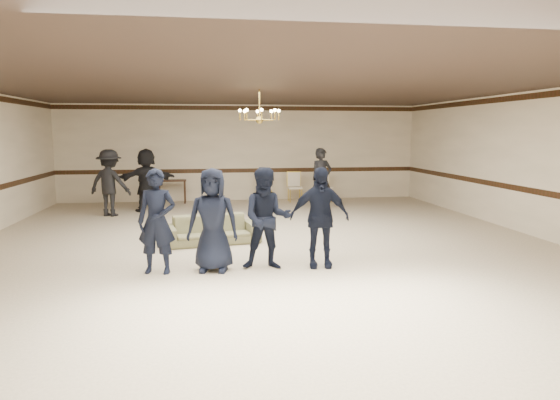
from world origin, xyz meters
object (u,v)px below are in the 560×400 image
(banquet_chair_left, at_px, (265,188))
(console_table, at_px, (172,192))
(boy_a, at_px, (157,221))
(adult_left, at_px, (110,183))
(banquet_chair_mid, at_px, (295,187))
(adult_right, at_px, (322,179))
(boy_d, at_px, (319,217))
(adult_mid, at_px, (147,180))
(boy_c, at_px, (267,219))
(banquet_chair_right, at_px, (324,187))
(boy_b, at_px, (213,220))
(settee, at_px, (211,230))
(chandelier, at_px, (259,105))

(banquet_chair_left, bearing_deg, console_table, -179.68)
(boy_a, bearing_deg, adult_left, 118.91)
(boy_a, bearing_deg, console_table, 103.99)
(banquet_chair_mid, bearing_deg, boy_a, -111.46)
(adult_left, height_order, adult_right, same)
(boy_d, bearing_deg, adult_right, 81.85)
(adult_mid, height_order, banquet_chair_mid, adult_mid)
(boy_a, relative_size, console_table, 1.88)
(boy_c, height_order, adult_right, adult_right)
(banquet_chair_left, bearing_deg, adult_right, -45.08)
(boy_c, bearing_deg, adult_left, 128.42)
(adult_mid, distance_m, banquet_chair_right, 5.78)
(boy_d, bearing_deg, adult_left, 132.64)
(boy_c, height_order, boy_d, same)
(boy_b, height_order, banquet_chair_mid, boy_b)
(adult_right, bearing_deg, banquet_chair_right, 56.72)
(boy_c, height_order, banquet_chair_mid, boy_c)
(adult_left, distance_m, adult_right, 6.01)
(settee, distance_m, banquet_chair_mid, 6.50)
(chandelier, xyz_separation_m, adult_left, (-3.79, 3.25, -1.96))
(adult_mid, bearing_deg, banquet_chair_left, -175.20)
(boy_b, xyz_separation_m, settee, (-0.01, 2.08, -0.57))
(boy_d, height_order, settee, boy_d)
(settee, height_order, console_table, console_table)
(settee, bearing_deg, console_table, 90.68)
(boy_d, distance_m, settee, 2.82)
(boy_a, relative_size, settee, 0.87)
(boy_c, relative_size, banquet_chair_mid, 1.78)
(boy_d, bearing_deg, boy_c, -174.81)
(settee, distance_m, banquet_chair_left, 6.13)
(adult_left, xyz_separation_m, banquet_chair_mid, (5.51, 2.03, -0.43))
(settee, bearing_deg, boy_d, -59.49)
(boy_c, distance_m, adult_right, 6.65)
(boy_a, relative_size, adult_right, 0.94)
(adult_mid, bearing_deg, banquet_chair_right, 177.89)
(chandelier, xyz_separation_m, adult_right, (2.21, 3.55, -1.96))
(chandelier, xyz_separation_m, banquet_chair_left, (0.72, 5.28, -2.39))
(settee, bearing_deg, banquet_chair_mid, 53.93)
(chandelier, relative_size, boy_a, 0.55)
(boy_d, height_order, banquet_chair_right, boy_d)
(banquet_chair_mid, bearing_deg, adult_right, -70.69)
(boy_c, bearing_deg, banquet_chair_right, 76.95)
(console_table, bearing_deg, chandelier, -69.67)
(settee, height_order, banquet_chair_mid, banquet_chair_mid)
(adult_left, bearing_deg, boy_b, 135.44)
(boy_c, height_order, adult_mid, adult_mid)
(boy_a, relative_size, adult_left, 0.94)
(adult_left, height_order, console_table, adult_left)
(adult_left, bearing_deg, settee, 145.98)
(boy_b, bearing_deg, banquet_chair_left, 87.69)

